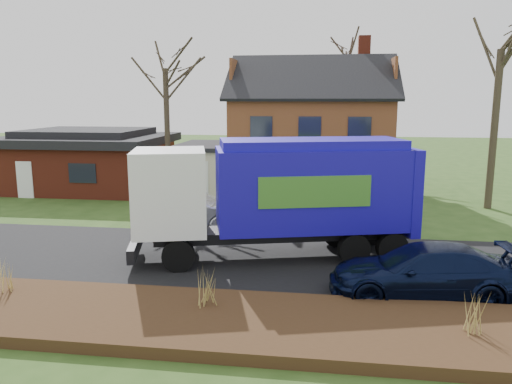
# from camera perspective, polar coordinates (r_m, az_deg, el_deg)

# --- Properties ---
(ground) EXTENTS (120.00, 120.00, 0.00)m
(ground) POSITION_cam_1_polar(r_m,az_deg,el_deg) (17.72, -1.78, -7.72)
(ground) COLOR #294617
(ground) RESTS_ON ground
(road) EXTENTS (80.00, 7.00, 0.02)m
(road) POSITION_cam_1_polar(r_m,az_deg,el_deg) (17.72, -1.78, -7.69)
(road) COLOR black
(road) RESTS_ON ground
(mulch_verge) EXTENTS (80.00, 3.50, 0.30)m
(mulch_verge) POSITION_cam_1_polar(r_m,az_deg,el_deg) (12.84, -5.92, -14.43)
(mulch_verge) COLOR #321F10
(mulch_verge) RESTS_ON ground
(main_house) EXTENTS (12.95, 8.95, 9.26)m
(main_house) POSITION_cam_1_polar(r_m,az_deg,el_deg) (30.55, 5.43, 7.67)
(main_house) COLOR beige
(main_house) RESTS_ON ground
(ranch_house) EXTENTS (9.80, 8.20, 3.70)m
(ranch_house) POSITION_cam_1_polar(r_m,az_deg,el_deg) (33.32, -18.63, 3.58)
(ranch_house) COLOR maroon
(ranch_house) RESTS_ON ground
(garbage_truck) EXTENTS (10.15, 5.06, 4.20)m
(garbage_truck) POSITION_cam_1_polar(r_m,az_deg,el_deg) (17.41, 2.93, 0.18)
(garbage_truck) COLOR black
(garbage_truck) RESTS_ON ground
(silver_sedan) EXTENTS (4.86, 1.70, 1.60)m
(silver_sedan) POSITION_cam_1_polar(r_m,az_deg,el_deg) (21.94, -7.38, -2.04)
(silver_sedan) COLOR #B2B6BB
(silver_sedan) RESTS_ON ground
(navy_wagon) EXTENTS (5.41, 2.57, 1.52)m
(navy_wagon) POSITION_cam_1_polar(r_m,az_deg,el_deg) (15.04, 18.54, -8.60)
(navy_wagon) COLOR black
(navy_wagon) RESTS_ON ground
(tree_front_west) EXTENTS (3.36, 3.36, 9.99)m
(tree_front_west) POSITION_cam_1_polar(r_m,az_deg,el_deg) (28.18, -10.41, 15.86)
(tree_front_west) COLOR #382E21
(tree_front_west) RESTS_ON ground
(tree_front_east) EXTENTS (4.10, 4.10, 11.38)m
(tree_front_east) POSITION_cam_1_polar(r_m,az_deg,el_deg) (28.16, 26.46, 17.06)
(tree_front_east) COLOR #3C3324
(tree_front_east) RESTS_ON ground
(tree_back) EXTENTS (3.67, 3.67, 11.63)m
(tree_back) POSITION_cam_1_polar(r_m,az_deg,el_deg) (38.74, 10.44, 16.56)
(tree_back) COLOR #3A2A22
(tree_back) RESTS_ON ground
(grass_clump_west) EXTENTS (0.35, 0.29, 0.92)m
(grass_clump_west) POSITION_cam_1_polar(r_m,az_deg,el_deg) (15.58, -26.87, -8.57)
(grass_clump_west) COLOR tan
(grass_clump_west) RESTS_ON mulch_verge
(grass_clump_mid) EXTENTS (0.38, 0.31, 1.06)m
(grass_clump_mid) POSITION_cam_1_polar(r_m,az_deg,el_deg) (13.09, -5.65, -10.68)
(grass_clump_mid) COLOR #9B8644
(grass_clump_mid) RESTS_ON mulch_verge
(grass_clump_east) EXTENTS (0.38, 0.31, 0.96)m
(grass_clump_east) POSITION_cam_1_polar(r_m,az_deg,el_deg) (12.66, 23.91, -12.59)
(grass_clump_east) COLOR #9F8846
(grass_clump_east) RESTS_ON mulch_verge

